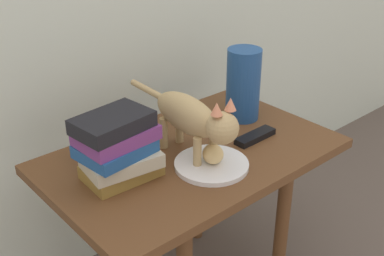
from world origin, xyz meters
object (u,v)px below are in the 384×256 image
Objects in this scene: green_vase at (243,84)px; plate at (211,165)px; tv_remote at (255,136)px; book_stack at (118,147)px; candle_jar at (87,144)px; bread_roll at (213,154)px; cat at (193,118)px; side_table at (192,173)px.

plate is at bearing -150.69° from green_vase.
tv_remote reaches higher than plate.
book_stack is 2.65× the size of candle_jar.
candle_jar is at bearing 148.50° from tv_remote.
book_stack is at bearing -175.05° from green_vase.
cat is at bearing 100.67° from bread_roll.
candle_jar is (-0.23, 0.29, 0.03)m from plate.
cat is 0.26m from tv_remote.
side_table is at bearing 81.41° from plate.
side_table is 3.59× the size of green_vase.
candle_jar is (-0.25, 0.19, 0.11)m from side_table.
cat is at bearing -125.57° from side_table.
plate is at bearing -84.93° from cat.
green_vase is at bearing 13.06° from side_table.
cat is 0.23m from book_stack.
side_table is 10.97× the size of bread_roll.
plate is 0.03m from bread_roll.
bread_roll is 0.94× the size of candle_jar.
bread_roll is 0.53× the size of tv_remote.
green_vase is at bearing 29.59° from bread_roll.
green_vase is 0.55m from candle_jar.
bread_roll is 0.38m from candle_jar.
green_vase reaches higher than cat.
cat is (-0.01, 0.07, 0.13)m from plate.
side_table is at bearing -4.67° from book_stack.
bread_roll is 0.36× the size of book_stack.
book_stack reaches higher than tv_remote.
plate is 0.22m from tv_remote.
book_stack is at bearing 167.28° from cat.
book_stack is (-0.23, 0.12, 0.09)m from plate.
tv_remote is (0.21, 0.03, -0.03)m from bread_roll.
bread_roll is 0.35m from green_vase.
green_vase reaches higher than tv_remote.
green_vase reaches higher than plate.
plate is 0.88× the size of green_vase.
cat is 0.32m from green_vase.
cat reaches higher than tv_remote.
book_stack is (-0.24, 0.12, 0.06)m from bread_roll.
plate is 0.14m from cat.
book_stack is 0.47m from tv_remote.
candle_jar is 0.52m from tv_remote.
plate is 0.36m from green_vase.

